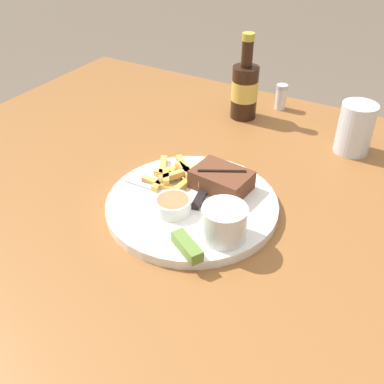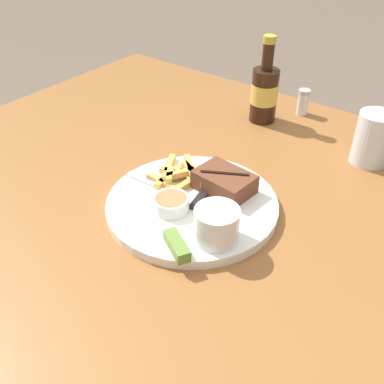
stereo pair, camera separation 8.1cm
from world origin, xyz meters
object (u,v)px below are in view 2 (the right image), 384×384
object	(u,v)px
coleslaw_cup	(217,223)
pickle_spear	(177,245)
knife_utensil	(208,190)
fork_utensil	(156,185)
beer_bottle	(264,92)
dinner_plate	(192,205)
salt_shaker	(303,102)
drinking_glass	(373,139)
dipping_sauce_cup	(171,203)
steak_portion	(224,182)

from	to	relation	value
coleslaw_cup	pickle_spear	xyz separation A→B (m)	(-0.03, -0.06, -0.02)
coleslaw_cup	knife_utensil	xyz separation A→B (m)	(-0.09, 0.10, -0.03)
fork_utensil	beer_bottle	size ratio (longest dim) A/B	0.64
coleslaw_cup	beer_bottle	size ratio (longest dim) A/B	0.36
dinner_plate	coleslaw_cup	xyz separation A→B (m)	(0.09, -0.06, 0.04)
knife_utensil	salt_shaker	size ratio (longest dim) A/B	2.54
drinking_glass	beer_bottle	bearing A→B (deg)	172.80
dipping_sauce_cup	drinking_glass	world-z (taller)	drinking_glass
fork_utensil	beer_bottle	world-z (taller)	beer_bottle
pickle_spear	salt_shaker	xyz separation A→B (m)	(-0.08, 0.60, 0.00)
pickle_spear	fork_utensil	distance (m)	0.18
beer_bottle	drinking_glass	world-z (taller)	beer_bottle
knife_utensil	coleslaw_cup	bearing A→B (deg)	-150.04
dinner_plate	coleslaw_cup	distance (m)	0.12
salt_shaker	fork_utensil	bearing A→B (deg)	-97.86
dinner_plate	salt_shaker	world-z (taller)	salt_shaker
knife_utensil	salt_shaker	xyz separation A→B (m)	(-0.02, 0.44, 0.01)
beer_bottle	drinking_glass	distance (m)	0.28
steak_portion	beer_bottle	distance (m)	0.35
pickle_spear	drinking_glass	size ratio (longest dim) A/B	0.62
dipping_sauce_cup	knife_utensil	xyz separation A→B (m)	(0.02, 0.09, -0.01)
fork_utensil	pickle_spear	bearing A→B (deg)	-41.57
steak_portion	drinking_glass	size ratio (longest dim) A/B	1.00
pickle_spear	dipping_sauce_cup	bearing A→B (deg)	134.11
pickle_spear	drinking_glass	world-z (taller)	drinking_glass
beer_bottle	drinking_glass	xyz separation A→B (m)	(0.28, -0.04, -0.02)
dinner_plate	steak_portion	world-z (taller)	steak_portion
pickle_spear	salt_shaker	size ratio (longest dim) A/B	1.07
coleslaw_cup	salt_shaker	xyz separation A→B (m)	(-0.11, 0.54, -0.02)
dinner_plate	pickle_spear	size ratio (longest dim) A/B	4.56
fork_utensil	knife_utensil	distance (m)	0.10
pickle_spear	steak_portion	bearing A→B (deg)	100.16
steak_portion	pickle_spear	size ratio (longest dim) A/B	1.62
dinner_plate	fork_utensil	xyz separation A→B (m)	(-0.08, -0.00, 0.01)
knife_utensil	beer_bottle	world-z (taller)	beer_bottle
dipping_sauce_cup	drinking_glass	bearing A→B (deg)	62.05
steak_portion	pickle_spear	distance (m)	0.19
drinking_glass	dipping_sauce_cup	bearing A→B (deg)	-117.95
pickle_spear	beer_bottle	bearing A→B (deg)	105.25
dipping_sauce_cup	salt_shaker	size ratio (longest dim) A/B	0.98
fork_utensil	knife_utensil	bearing A→B (deg)	25.20
dinner_plate	knife_utensil	bearing A→B (deg)	84.12
steak_portion	beer_bottle	bearing A→B (deg)	107.98
fork_utensil	drinking_glass	bearing A→B (deg)	48.99
drinking_glass	knife_utensil	bearing A→B (deg)	-121.74
steak_portion	knife_utensil	distance (m)	0.03
coleslaw_cup	knife_utensil	distance (m)	0.14
steak_portion	drinking_glass	distance (m)	0.34
steak_portion	beer_bottle	world-z (taller)	beer_bottle
pickle_spear	salt_shaker	distance (m)	0.61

